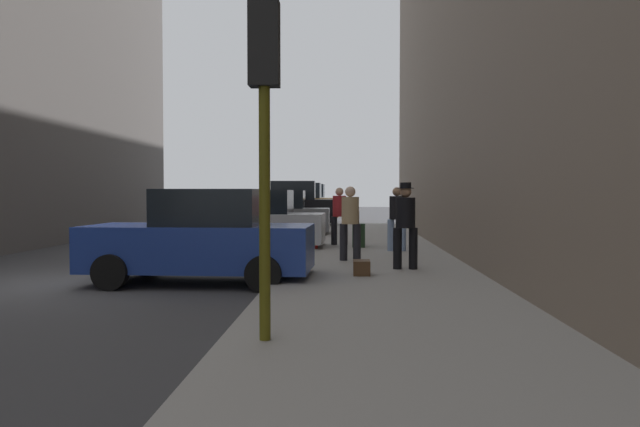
# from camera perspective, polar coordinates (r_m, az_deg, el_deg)

# --- Properties ---
(ground_plane) EXTENTS (120.00, 120.00, 0.00)m
(ground_plane) POSITION_cam_1_polar(r_m,az_deg,el_deg) (12.83, -22.45, -5.94)
(ground_plane) COLOR #38383A
(sidewalk) EXTENTS (4.00, 40.00, 0.15)m
(sidewalk) POSITION_cam_1_polar(r_m,az_deg,el_deg) (11.65, 5.56, -6.22)
(sidewalk) COLOR gray
(sidewalk) RESTS_ON ground_plane
(parked_blue_sedan) EXTENTS (4.26, 2.17, 1.79)m
(parked_blue_sedan) POSITION_cam_1_polar(r_m,az_deg,el_deg) (11.97, -10.71, -2.29)
(parked_blue_sedan) COLOR navy
(parked_blue_sedan) RESTS_ON ground_plane
(parked_silver_sedan) EXTENTS (4.25, 2.15, 1.79)m
(parked_silver_sedan) POSITION_cam_1_polar(r_m,az_deg,el_deg) (18.19, -6.15, -0.81)
(parked_silver_sedan) COLOR #B7BABF
(parked_silver_sedan) RESTS_ON ground_plane
(parked_gray_coupe) EXTENTS (4.22, 2.09, 1.79)m
(parked_gray_coupe) POSITION_cam_1_polar(r_m,az_deg,el_deg) (23.83, -4.09, -0.14)
(parked_gray_coupe) COLOR slate
(parked_gray_coupe) RESTS_ON ground_plane
(parked_black_suv) EXTENTS (4.64, 2.13, 2.25)m
(parked_black_suv) POSITION_cam_1_polar(r_m,az_deg,el_deg) (30.04, -2.73, 0.65)
(parked_black_suv) COLOR black
(parked_black_suv) RESTS_ON ground_plane
(parked_bronze_suv) EXTENTS (4.64, 2.15, 2.25)m
(parked_bronze_suv) POSITION_cam_1_polar(r_m,az_deg,el_deg) (36.39, -1.81, 0.89)
(parked_bronze_suv) COLOR brown
(parked_bronze_suv) RESTS_ON ground_plane
(parked_white_van) EXTENTS (4.65, 2.16, 2.25)m
(parked_white_van) POSITION_cam_1_polar(r_m,az_deg,el_deg) (42.01, -1.24, 1.04)
(parked_white_van) COLOR silver
(parked_white_van) RESTS_ON ground_plane
(fire_hydrant) EXTENTS (0.42, 0.22, 0.70)m
(fire_hydrant) POSITION_cam_1_polar(r_m,az_deg,el_deg) (17.43, -0.57, -2.08)
(fire_hydrant) COLOR red
(fire_hydrant) RESTS_ON sidewalk
(traffic_light) EXTENTS (0.32, 0.32, 3.60)m
(traffic_light) POSITION_cam_1_polar(r_m,az_deg,el_deg) (6.74, -5.11, 10.70)
(traffic_light) COLOR #514C0F
(traffic_light) RESTS_ON sidewalk
(pedestrian_in_red_jacket) EXTENTS (0.52, 0.45, 1.71)m
(pedestrian_in_red_jacket) POSITION_cam_1_polar(r_m,az_deg,el_deg) (18.62, 1.79, 0.05)
(pedestrian_in_red_jacket) COLOR black
(pedestrian_in_red_jacket) RESTS_ON sidewalk
(pedestrian_in_tan_coat) EXTENTS (0.53, 0.50, 1.71)m
(pedestrian_in_tan_coat) POSITION_cam_1_polar(r_m,az_deg,el_deg) (14.34, 2.78, -0.53)
(pedestrian_in_tan_coat) COLOR black
(pedestrian_in_tan_coat) RESTS_ON sidewalk
(pedestrian_in_jeans) EXTENTS (0.51, 0.41, 1.71)m
(pedestrian_in_jeans) POSITION_cam_1_polar(r_m,az_deg,el_deg) (16.81, 7.04, -0.17)
(pedestrian_in_jeans) COLOR #728CB2
(pedestrian_in_jeans) RESTS_ON sidewalk
(pedestrian_with_fedora) EXTENTS (0.50, 0.41, 1.78)m
(pedestrian_with_fedora) POSITION_cam_1_polar(r_m,az_deg,el_deg) (12.87, 7.82, -0.70)
(pedestrian_with_fedora) COLOR black
(pedestrian_with_fedora) RESTS_ON sidewalk
(rolling_suitcase) EXTENTS (0.38, 0.57, 1.04)m
(rolling_suitcase) POSITION_cam_1_polar(r_m,az_deg,el_deg) (17.99, 3.57, -1.98)
(rolling_suitcase) COLOR black
(rolling_suitcase) RESTS_ON sidewalk
(duffel_bag) EXTENTS (0.32, 0.44, 0.28)m
(duffel_bag) POSITION_cam_1_polar(r_m,az_deg,el_deg) (11.95, 3.83, -4.96)
(duffel_bag) COLOR #472D19
(duffel_bag) RESTS_ON sidewalk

